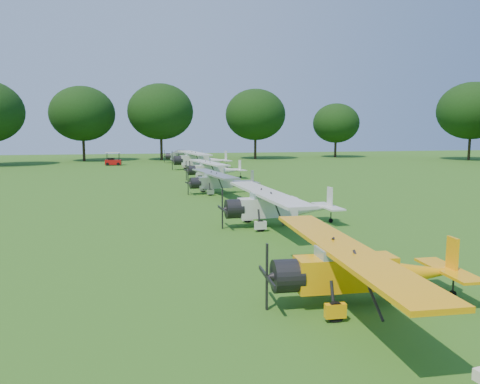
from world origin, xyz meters
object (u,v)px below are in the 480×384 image
at_px(aircraft_5, 213,168).
at_px(golf_cart, 113,161).
at_px(aircraft_3, 276,204).
at_px(aircraft_6, 199,158).
at_px(aircraft_7, 183,155).
at_px(aircraft_4, 220,180).
at_px(aircraft_2, 360,266).

height_order(aircraft_5, golf_cart, aircraft_5).
relative_size(aircraft_3, aircraft_6, 0.83).
bearing_deg(aircraft_5, aircraft_6, 79.85).
bearing_deg(aircraft_7, aircraft_4, -82.71).
height_order(aircraft_2, aircraft_3, aircraft_3).
bearing_deg(aircraft_2, aircraft_4, 92.11).
relative_size(aircraft_4, aircraft_6, 0.75).
relative_size(aircraft_2, aircraft_4, 1.05).
xyz_separation_m(aircraft_3, aircraft_7, (0.06, 50.49, -0.02)).
xyz_separation_m(aircraft_5, aircraft_7, (-0.53, 26.12, 0.01)).
distance_m(aircraft_2, aircraft_4, 24.62).
xyz_separation_m(aircraft_5, aircraft_6, (0.23, 12.74, 0.26)).
relative_size(aircraft_3, aircraft_4, 1.10).
height_order(aircraft_3, golf_cart, aircraft_3).
height_order(aircraft_2, aircraft_5, aircraft_5).
xyz_separation_m(aircraft_5, golf_cart, (-11.02, 22.25, -0.52)).
bearing_deg(aircraft_5, aircraft_3, -100.49).
height_order(aircraft_4, aircraft_6, aircraft_6).
relative_size(aircraft_2, aircraft_5, 0.97).
relative_size(aircraft_6, aircraft_7, 1.22).
height_order(aircraft_2, golf_cart, aircraft_2).
bearing_deg(aircraft_7, aircraft_6, -78.40).
xyz_separation_m(aircraft_2, aircraft_4, (0.29, 24.62, -0.05)).
distance_m(aircraft_4, aircraft_6, 23.82).
distance_m(aircraft_7, golf_cart, 11.19).
bearing_deg(aircraft_4, aircraft_2, -98.00).
distance_m(aircraft_6, golf_cart, 14.75).
bearing_deg(aircraft_6, golf_cart, 133.25).
height_order(aircraft_2, aircraft_6, aircraft_6).
bearing_deg(aircraft_3, aircraft_6, 86.49).
height_order(aircraft_6, golf_cart, aircraft_6).
distance_m(aircraft_4, golf_cart, 34.71).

